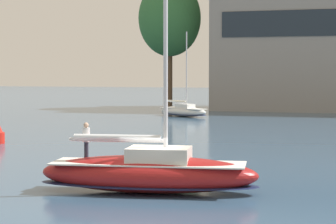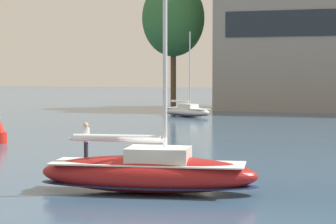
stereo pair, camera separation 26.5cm
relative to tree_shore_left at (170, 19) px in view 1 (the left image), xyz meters
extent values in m
plane|color=#385675|center=(19.46, -66.50, -13.47)|extent=(400.00, 400.00, 0.00)
cylinder|color=brown|center=(0.00, 0.00, -8.28)|extent=(0.83, 0.83, 10.39)
ellipsoid|color=#336B38|center=(0.00, 0.00, 0.06)|extent=(9.35, 9.35, 11.43)
ellipsoid|color=maroon|center=(19.46, -66.50, -12.63)|extent=(10.19, 4.16, 1.68)
ellipsoid|color=#19234C|center=(19.46, -66.50, -13.09)|extent=(10.30, 4.20, 0.20)
cube|color=silver|center=(19.46, -66.50, -12.14)|extent=(8.95, 3.55, 0.06)
cube|color=beige|center=(19.95, -66.43, -11.76)|extent=(3.02, 2.32, 0.69)
cylinder|color=silver|center=(20.25, -66.39, -5.92)|extent=(0.20, 0.20, 12.37)
cylinder|color=silver|center=(18.04, -66.70, -11.12)|extent=(4.43, 0.80, 0.17)
cylinder|color=white|center=(18.04, -66.70, -11.00)|extent=(4.01, 0.84, 0.27)
cylinder|color=#232838|center=(16.48, -66.59, -11.68)|extent=(0.23, 0.23, 0.85)
cylinder|color=silver|center=(16.48, -66.59, -10.93)|extent=(0.39, 0.39, 0.65)
sphere|color=tan|center=(16.48, -66.59, -10.49)|extent=(0.24, 0.24, 0.24)
ellipsoid|color=white|center=(6.97, -17.07, -12.84)|extent=(7.54, 5.40, 1.27)
ellipsoid|color=#19234C|center=(6.97, -17.07, -13.18)|extent=(7.62, 5.46, 0.15)
cube|color=silver|center=(6.97, -17.07, -12.46)|extent=(6.60, 4.68, 0.06)
cube|color=silver|center=(7.30, -17.25, -12.17)|extent=(2.53, 2.28, 0.52)
cylinder|color=silver|center=(7.50, -17.36, -7.77)|extent=(0.15, 0.15, 9.32)
cylinder|color=silver|center=(6.02, -16.56, -11.68)|extent=(3.01, 1.72, 0.13)
cylinder|color=silver|center=(6.02, -16.56, -11.59)|extent=(2.75, 1.62, 0.20)
camera|label=1|loc=(28.97, -94.12, -8.07)|focal=70.00mm
camera|label=2|loc=(29.23, -94.04, -8.07)|focal=70.00mm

